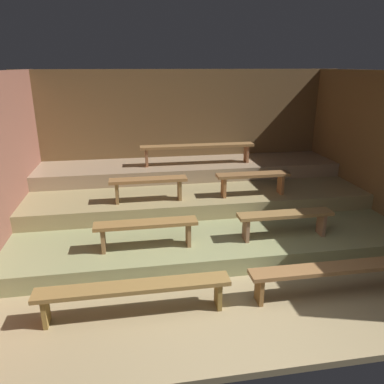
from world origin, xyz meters
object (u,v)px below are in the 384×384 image
Objects in this scene: bench_middle_right at (253,178)px; bench_lower_right at (285,218)px; bench_floor_left at (134,290)px; bench_floor_right at (336,271)px; bench_lower_left at (146,227)px; bench_upper_center at (198,148)px; bench_middle_left at (148,183)px.

bench_lower_right is at bearing -84.82° from bench_middle_right.
bench_floor_left is 1.00× the size of bench_floor_right.
bench_lower_left is 0.62× the size of bench_upper_center.
bench_floor_left is 1.52× the size of bench_lower_left.
bench_lower_left is at bearing 153.37° from bench_floor_right.
bench_lower_right is (2.21, 1.11, 0.25)m from bench_floor_left.
bench_middle_left is at bearing -129.65° from bench_upper_center.
bench_middle_right is at bearing -60.05° from bench_upper_center.
bench_upper_center is (-0.74, 1.28, 0.28)m from bench_middle_right.
bench_middle_right is at bearing 47.44° from bench_floor_left.
bench_floor_right is 1.69× the size of bench_middle_left.
bench_middle_left is (0.11, 1.18, 0.26)m from bench_lower_left.
bench_lower_left is 1.11× the size of bench_middle_right.
bench_floor_right is 1.52× the size of bench_lower_right.
bench_floor_right is 1.69× the size of bench_middle_right.
bench_upper_center reaches higher than bench_lower_left.
bench_middle_left is 1.69m from bench_upper_center.
bench_middle_left is at bearing 82.43° from bench_floor_left.
bench_upper_center is at bearing 64.62° from bench_lower_left.
bench_middle_right is at bearing 0.00° from bench_middle_left.
bench_lower_left is (-2.21, 1.11, 0.25)m from bench_floor_right.
bench_floor_right is at bearing 0.00° from bench_floor_left.
bench_lower_right is 2.66m from bench_upper_center.
bench_middle_right reaches higher than bench_floor_left.
bench_lower_left is 2.02m from bench_lower_right.
bench_floor_left is 2.49m from bench_lower_right.
bench_lower_left is 1.11× the size of bench_middle_left.
bench_floor_left is 0.94× the size of bench_upper_center.
bench_floor_right is at bearing -79.92° from bench_lower_right.
bench_middle_left reaches higher than bench_lower_left.
bench_floor_left is at bearing 180.00° from bench_floor_right.
bench_middle_right is (-0.11, 1.18, 0.26)m from bench_lower_right.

